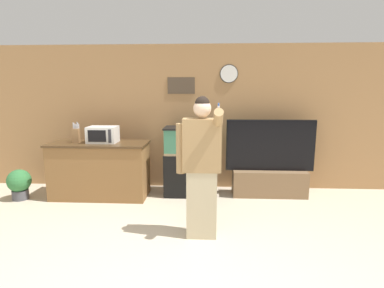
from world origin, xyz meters
TOP-DOWN VIEW (x-y plane):
  - ground_plane at (0.00, 0.00)m, footprint 18.00×18.00m
  - wall_back_paneled at (0.00, 2.92)m, footprint 10.00×0.08m
  - counter_island at (-1.51, 2.27)m, footprint 1.62×0.68m
  - microwave at (-1.44, 2.29)m, footprint 0.47×0.34m
  - knife_block at (-1.88, 2.27)m, footprint 0.11×0.09m
  - aquarium_on_stand at (-0.01, 2.47)m, footprint 0.85×0.50m
  - tv_on_stand at (1.37, 2.48)m, footprint 1.50×0.40m
  - person_standing at (0.23, 0.94)m, footprint 0.55×0.41m
  - potted_plant at (-2.81, 2.07)m, footprint 0.38×0.38m

SIDE VIEW (x-z plane):
  - ground_plane at x=0.00m, z-range 0.00..0.00m
  - potted_plant at x=-2.81m, z-range 0.03..0.54m
  - tv_on_stand at x=1.37m, z-range -0.27..1.04m
  - counter_island at x=-1.51m, z-range 0.00..0.94m
  - aquarium_on_stand at x=-0.01m, z-range 0.00..1.19m
  - person_standing at x=0.23m, z-range 0.04..1.77m
  - knife_block at x=-1.88m, z-range 0.90..1.24m
  - microwave at x=-1.44m, z-range 0.94..1.21m
  - wall_back_paneled at x=0.00m, z-range 0.00..2.60m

